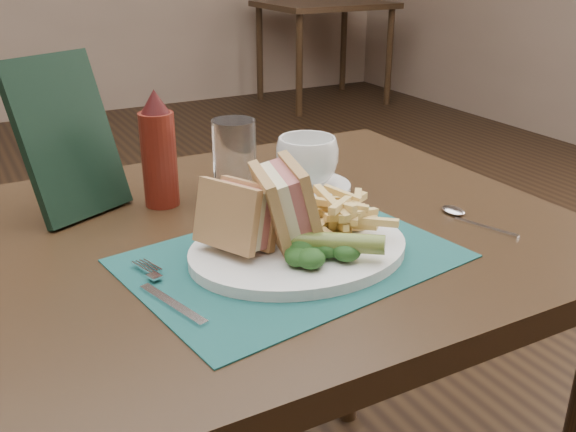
# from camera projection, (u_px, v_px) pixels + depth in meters

# --- Properties ---
(floor) EXTENTS (7.00, 7.00, 0.00)m
(floor) POSITION_uv_depth(u_px,v_px,m) (181.00, 422.00, 1.65)
(floor) COLOR black
(floor) RESTS_ON ground
(wall_back) EXTENTS (6.00, 0.00, 6.00)m
(wall_back) POSITION_uv_depth(u_px,v_px,m) (10.00, 121.00, 4.49)
(wall_back) COLOR gray
(wall_back) RESTS_ON ground
(table_main) EXTENTS (0.90, 0.75, 0.75)m
(table_main) POSITION_uv_depth(u_px,v_px,m) (266.00, 423.00, 1.10)
(table_main) COLOR black
(table_main) RESTS_ON ground
(table_bg_right) EXTENTS (0.90, 0.75, 0.75)m
(table_bg_right) POSITION_uv_depth(u_px,v_px,m) (323.00, 53.00, 4.91)
(table_bg_right) COLOR black
(table_bg_right) RESTS_ON ground
(placemat) EXTENTS (0.46, 0.36, 0.00)m
(placemat) POSITION_uv_depth(u_px,v_px,m) (292.00, 258.00, 0.85)
(placemat) COLOR #174947
(placemat) RESTS_ON table_main
(plate) EXTENTS (0.31, 0.25, 0.01)m
(plate) POSITION_uv_depth(u_px,v_px,m) (299.00, 249.00, 0.86)
(plate) COLOR white
(plate) RESTS_ON placemat
(sandwich_half_a) EXTENTS (0.11, 0.12, 0.10)m
(sandwich_half_a) POSITION_uv_depth(u_px,v_px,m) (227.00, 220.00, 0.81)
(sandwich_half_a) COLOR tan
(sandwich_half_a) RESTS_ON plate
(sandwich_half_b) EXTENTS (0.10, 0.13, 0.11)m
(sandwich_half_b) POSITION_uv_depth(u_px,v_px,m) (271.00, 204.00, 0.84)
(sandwich_half_b) COLOR tan
(sandwich_half_b) RESTS_ON plate
(kale_garnish) EXTENTS (0.11, 0.08, 0.03)m
(kale_garnish) POSITION_uv_depth(u_px,v_px,m) (317.00, 251.00, 0.81)
(kale_garnish) COLOR #173B15
(kale_garnish) RESTS_ON plate
(pickle_spear) EXTENTS (0.11, 0.10, 0.03)m
(pickle_spear) POSITION_uv_depth(u_px,v_px,m) (337.00, 242.00, 0.81)
(pickle_spear) COLOR #5C712B
(pickle_spear) RESTS_ON plate
(fries_pile) EXTENTS (0.18, 0.20, 0.06)m
(fries_pile) POSITION_uv_depth(u_px,v_px,m) (339.00, 212.00, 0.88)
(fries_pile) COLOR #E2C171
(fries_pile) RESTS_ON plate
(fork) EXTENTS (0.08, 0.17, 0.01)m
(fork) POSITION_uv_depth(u_px,v_px,m) (164.00, 289.00, 0.76)
(fork) COLOR silver
(fork) RESTS_ON placemat
(spoon) EXTENTS (0.08, 0.15, 0.01)m
(spoon) POSITION_uv_depth(u_px,v_px,m) (474.00, 220.00, 0.96)
(spoon) COLOR silver
(spoon) RESTS_ON table_main
(saucer) EXTENTS (0.19, 0.19, 0.01)m
(saucer) POSITION_uv_depth(u_px,v_px,m) (307.00, 187.00, 1.09)
(saucer) COLOR white
(saucer) RESTS_ON table_main
(coffee_cup) EXTENTS (0.14, 0.14, 0.08)m
(coffee_cup) POSITION_uv_depth(u_px,v_px,m) (307.00, 161.00, 1.08)
(coffee_cup) COLOR white
(coffee_cup) RESTS_ON saucer
(drinking_glass) EXTENTS (0.09, 0.09, 0.13)m
(drinking_glass) POSITION_uv_depth(u_px,v_px,m) (235.00, 159.00, 1.04)
(drinking_glass) COLOR white
(drinking_glass) RESTS_ON table_main
(ketchup_bottle) EXTENTS (0.06, 0.06, 0.19)m
(ketchup_bottle) POSITION_uv_depth(u_px,v_px,m) (158.00, 149.00, 1.00)
(ketchup_bottle) COLOR #621A10
(ketchup_bottle) RESTS_ON table_main
(check_presenter) EXTENTS (0.18, 0.15, 0.24)m
(check_presenter) POSITION_uv_depth(u_px,v_px,m) (67.00, 137.00, 0.96)
(check_presenter) COLOR black
(check_presenter) RESTS_ON table_main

